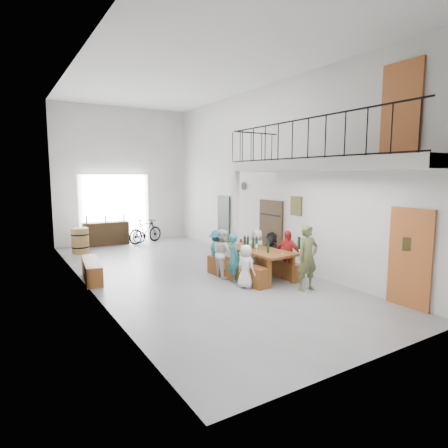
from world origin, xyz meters
TOP-DOWN VIEW (x-y plane):
  - floor at (0.00, 0.00)m, footprint 12.00×12.00m
  - room_walls at (0.00, 0.00)m, footprint 12.00×12.00m
  - gateway_portal at (-0.40, 5.94)m, footprint 2.80×0.08m
  - right_wall_decor at (2.70, -1.87)m, footprint 0.07×8.28m
  - balcony at (1.98, -3.13)m, footprint 1.52×5.62m
  - tasting_table at (1.38, -1.31)m, footprint 1.07×2.39m
  - bench_inner at (0.76, -1.29)m, footprint 0.59×2.21m
  - bench_wall at (1.97, -1.35)m, footprint 0.33×2.00m
  - tableware at (1.34, -1.28)m, footprint 0.53×1.48m
  - side_bench at (-2.50, 0.76)m, footprint 0.62×1.84m
  - oak_barrel at (-2.07, 4.54)m, footprint 0.61×0.61m
  - serving_counter at (-0.87, 5.65)m, footprint 1.76×0.57m
  - counter_bottles at (-0.88, 5.63)m, footprint 1.50×0.15m
  - guest_left_a at (0.57, -1.99)m, footprint 0.45×0.59m
  - guest_left_b at (0.62, -1.39)m, footprint 0.38×0.51m
  - guest_left_c at (0.62, -0.83)m, footprint 0.53×0.67m
  - guest_left_d at (0.66, -0.42)m, footprint 0.63×0.89m
  - guest_right_a at (2.00, -1.88)m, footprint 0.62×0.83m
  - guest_right_b at (1.94, -1.27)m, footprint 0.52×1.15m
  - guest_right_c at (1.92, -0.63)m, footprint 0.40×0.60m
  - host_standing at (1.75, -2.90)m, footprint 0.61×0.42m
  - potted_plant at (2.45, 0.39)m, footprint 0.42×0.38m
  - bicycle_near at (-0.12, 5.51)m, footprint 1.62×1.04m
  - bicycle_far at (0.60, 5.20)m, footprint 1.72×1.01m

SIDE VIEW (x-z plane):
  - floor at x=0.00m, z-range 0.00..0.00m
  - potted_plant at x=2.45m, z-range 0.00..0.41m
  - bench_wall at x=1.97m, z-range 0.00..0.46m
  - bench_inner at x=0.76m, z-range 0.00..0.50m
  - side_bench at x=-2.50m, z-range 0.00..0.51m
  - bicycle_near at x=-0.12m, z-range 0.00..0.80m
  - oak_barrel at x=-2.07m, z-range 0.00..0.90m
  - serving_counter at x=-0.87m, z-range 0.00..0.92m
  - bicycle_far at x=0.60m, z-range 0.00..1.00m
  - guest_left_a at x=0.57m, z-range 0.00..1.08m
  - guest_right_c at x=1.92m, z-range 0.00..1.19m
  - guest_right_b at x=1.94m, z-range 0.00..1.20m
  - guest_left_d at x=0.66m, z-range 0.00..1.24m
  - guest_left_b at x=0.62m, z-range 0.00..1.27m
  - guest_right_a at x=2.00m, z-range 0.00..1.31m
  - guest_left_c at x=0.62m, z-range 0.00..1.32m
  - tasting_table at x=1.38m, z-range 0.31..1.10m
  - host_standing at x=1.75m, z-range 0.00..1.60m
  - tableware at x=1.34m, z-range 0.76..1.11m
  - counter_bottles at x=-0.88m, z-range 0.92..1.20m
  - gateway_portal at x=-0.40m, z-range 0.00..2.80m
  - right_wall_decor at x=2.70m, z-range -0.80..4.28m
  - balcony at x=1.98m, z-range 0.97..4.96m
  - room_walls at x=0.00m, z-range -2.45..9.55m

